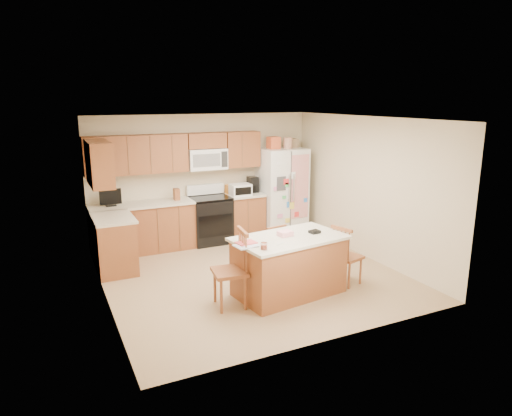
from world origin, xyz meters
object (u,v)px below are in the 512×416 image
windsor_chair_left (232,271)px  refrigerator (282,191)px  island (289,265)px  windsor_chair_back (271,252)px  stove (210,219)px  windsor_chair_right (346,257)px

windsor_chair_left → refrigerator: bearing=50.4°
island → windsor_chair_back: bearing=84.6°
stove → windsor_chair_left: size_ratio=1.05×
island → refrigerator: bearing=63.4°
stove → island: stove is taller
island → windsor_chair_right: island is taller
windsor_chair_back → windsor_chair_right: 1.16m
refrigerator → island: refrigerator is taller
island → windsor_chair_back: island is taller
refrigerator → windsor_chair_right: bearing=-98.3°
windsor_chair_back → refrigerator: bearing=57.7°
refrigerator → windsor_chair_left: bearing=-129.6°
refrigerator → windsor_chair_back: size_ratio=2.33×
windsor_chair_left → windsor_chair_right: size_ratio=1.16×
island → windsor_chair_right: 0.97m
refrigerator → windsor_chair_right: size_ratio=2.19×
windsor_chair_back → stove: bearing=96.8°
stove → windsor_chair_left: stove is taller
windsor_chair_right → refrigerator: bearing=81.7°
windsor_chair_left → windsor_chair_back: bearing=35.3°
refrigerator → windsor_chair_back: (-1.32, -2.08, -0.51)m
refrigerator → windsor_chair_back: 2.51m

